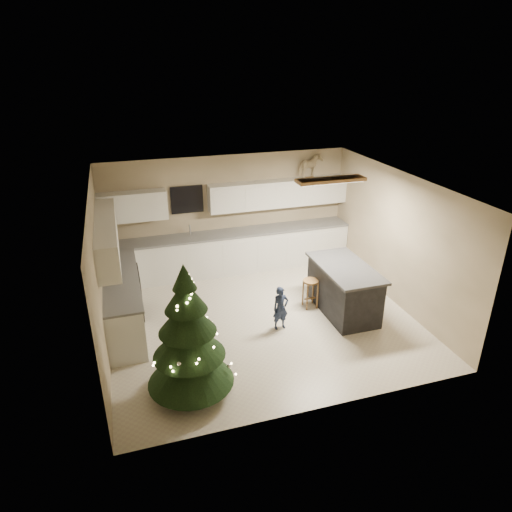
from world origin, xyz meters
name	(u,v)px	position (x,y,z in m)	size (l,w,h in m)	color
ground_plane	(262,319)	(0.00, 0.00, 0.00)	(5.50, 5.50, 0.00)	beige
room_shell	(263,232)	(0.02, 0.00, 1.75)	(5.52, 5.02, 2.61)	tan
cabinetry	(196,254)	(-0.91, 1.65, 0.76)	(5.50, 3.20, 2.00)	silver
island	(343,289)	(1.58, -0.18, 0.48)	(0.90, 1.70, 0.95)	black
bar_stool	(311,287)	(1.05, 0.16, 0.44)	(0.30, 0.30, 0.58)	olive
christmas_tree	(189,343)	(-1.60, -1.60, 0.86)	(1.30, 1.26, 2.08)	#3F2816
toddler	(281,308)	(0.23, -0.39, 0.41)	(0.30, 0.20, 0.82)	black
rocking_horse	(310,166)	(1.89, 2.33, 2.27)	(0.64, 0.48, 0.52)	olive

